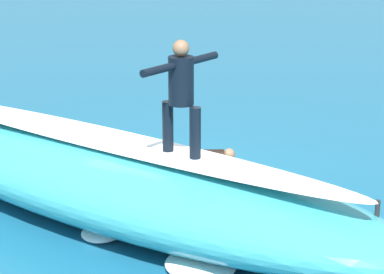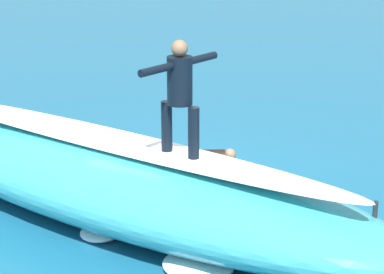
{
  "view_description": "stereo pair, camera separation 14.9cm",
  "coord_description": "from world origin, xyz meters",
  "px_view_note": "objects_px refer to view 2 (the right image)",
  "views": [
    {
      "loc": [
        -4.76,
        11.11,
        4.7
      ],
      "look_at": [
        -0.84,
        0.51,
        1.09
      ],
      "focal_mm": 69.48,
      "sensor_mm": 36.0,
      "label": 1
    },
    {
      "loc": [
        -4.9,
        11.06,
        4.7
      ],
      "look_at": [
        -0.84,
        0.51,
        1.09
      ],
      "focal_mm": 69.48,
      "sensor_mm": 36.0,
      "label": 2
    }
  ],
  "objects_px": {
    "surfer_paddling": "(194,159)",
    "surfboard_riding": "(180,157)",
    "buoy_marker": "(371,256)",
    "surfboard_paddling": "(201,168)",
    "surfer_riding": "(180,89)"
  },
  "relations": [
    {
      "from": "surfer_paddling",
      "to": "surfboard_riding",
      "type": "bearing_deg",
      "value": -95.71
    },
    {
      "from": "surfer_paddling",
      "to": "buoy_marker",
      "type": "distance_m",
      "value": 4.66
    },
    {
      "from": "surfboard_riding",
      "to": "surfboard_paddling",
      "type": "bearing_deg",
      "value": -57.47
    },
    {
      "from": "buoy_marker",
      "to": "surfer_paddling",
      "type": "bearing_deg",
      "value": -39.67
    },
    {
      "from": "surfer_riding",
      "to": "surfer_paddling",
      "type": "distance_m",
      "value": 3.44
    },
    {
      "from": "buoy_marker",
      "to": "surfboard_paddling",
      "type": "bearing_deg",
      "value": -41.16
    },
    {
      "from": "surfboard_riding",
      "to": "surfboard_paddling",
      "type": "distance_m",
      "value": 3.06
    },
    {
      "from": "surfboard_paddling",
      "to": "buoy_marker",
      "type": "distance_m",
      "value": 4.6
    },
    {
      "from": "surfer_riding",
      "to": "buoy_marker",
      "type": "relative_size",
      "value": 1.5
    },
    {
      "from": "buoy_marker",
      "to": "surfer_riding",
      "type": "bearing_deg",
      "value": -6.0
    },
    {
      "from": "surfboard_riding",
      "to": "surfer_riding",
      "type": "relative_size",
      "value": 1.37
    },
    {
      "from": "surfboard_paddling",
      "to": "buoy_marker",
      "type": "relative_size",
      "value": 2.25
    },
    {
      "from": "surfer_riding",
      "to": "surfboard_paddling",
      "type": "distance_m",
      "value": 3.56
    },
    {
      "from": "surfboard_paddling",
      "to": "buoy_marker",
      "type": "xyz_separation_m",
      "value": [
        -3.46,
        3.03,
        0.28
      ]
    },
    {
      "from": "surfboard_riding",
      "to": "surfer_paddling",
      "type": "height_order",
      "value": "surfboard_riding"
    }
  ]
}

